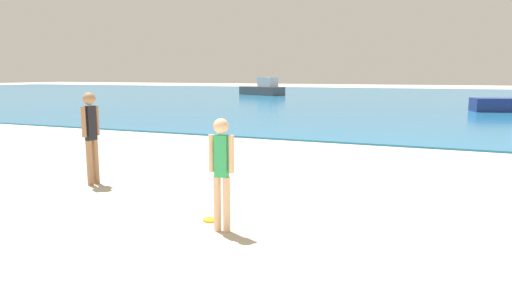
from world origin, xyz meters
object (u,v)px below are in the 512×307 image
(frisbee, at_px, (211,220))
(person_distant, at_px, (91,133))
(boat_far, at_px, (263,89))
(person_standing, at_px, (222,168))

(frisbee, relative_size, person_distant, 0.13)
(person_distant, height_order, boat_far, boat_far)
(person_standing, bearing_deg, frisbee, 129.81)
(frisbee, distance_m, boat_far, 41.04)
(person_standing, relative_size, boat_far, 0.29)
(person_standing, distance_m, person_distant, 3.86)
(frisbee, distance_m, person_distant, 3.54)
(person_distant, bearing_deg, frisbee, -104.51)
(person_standing, distance_m, frisbee, 1.00)
(person_standing, xyz_separation_m, boat_far, (-15.44, 38.51, -0.21))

